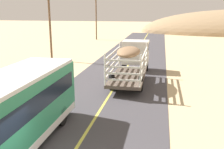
{
  "coord_description": "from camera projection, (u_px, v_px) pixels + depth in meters",
  "views": [
    {
      "loc": [
        3.44,
        -7.02,
        5.9
      ],
      "look_at": [
        0.0,
        10.97,
        1.28
      ],
      "focal_mm": 41.81,
      "sensor_mm": 36.0,
      "label": 1
    }
  ],
  "objects": [
    {
      "name": "bus",
      "position": [
        3.0,
        117.0,
        10.28
      ],
      "size": [
        2.54,
        10.0,
        3.21
      ],
      "color": "#2D8C66",
      "rests_on": "road_surface"
    },
    {
      "name": "power_pole_far",
      "position": [
        96.0,
        16.0,
        50.59
      ],
      "size": [
        2.2,
        0.24,
        8.38
      ],
      "color": "brown",
      "rests_on": "ground"
    },
    {
      "name": "power_pole_mid",
      "position": [
        50.0,
        23.0,
        29.95
      ],
      "size": [
        2.2,
        0.24,
        8.02
      ],
      "color": "brown",
      "rests_on": "ground"
    },
    {
      "name": "livestock_truck",
      "position": [
        133.0,
        56.0,
        23.38
      ],
      "size": [
        2.53,
        9.7,
        3.02
      ],
      "color": "silver",
      "rests_on": "road_surface"
    }
  ]
}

